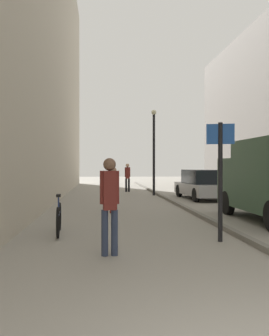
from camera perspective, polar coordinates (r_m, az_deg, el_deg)
ground_plane at (r=14.35m, az=1.21°, el=-6.26°), size 80.00×80.00×0.00m
building_facade_left at (r=15.71m, az=-18.03°, el=22.78°), size 2.41×40.00×15.30m
kerb_strip at (r=14.60m, az=7.42°, el=-5.91°), size 0.16×40.00×0.12m
pedestrian_main_foreground at (r=12.85m, az=-3.28°, el=-2.88°), size 0.30×0.24×1.61m
pedestrian_mid_block at (r=6.78m, az=-3.89°, el=-4.88°), size 0.36×0.23×1.80m
pedestrian_far_crossing at (r=23.06m, az=-1.09°, el=-1.18°), size 0.35×0.23×1.78m
parked_car at (r=18.53m, az=10.57°, el=-2.55°), size 2.03×4.30×1.45m
street_sign_post at (r=8.21m, az=13.19°, el=-0.44°), size 0.58×0.20×2.60m
lamp_post at (r=20.48m, az=3.03°, el=3.36°), size 0.28×0.28×4.76m
bicycle_leaning at (r=9.13m, az=-11.68°, el=-7.69°), size 0.19×1.77×0.98m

